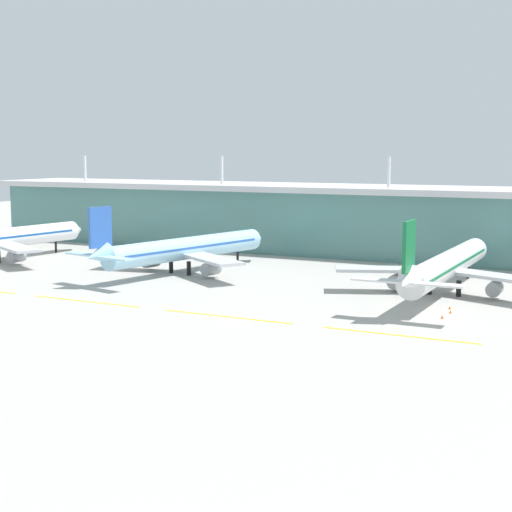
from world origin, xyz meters
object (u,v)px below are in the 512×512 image
Objects in this scene: safety_cone_right_wingtip at (442,317)px; safety_cone_nose_front at (450,307)px; airliner_near_middle at (184,249)px; airliner_far_middle at (446,266)px; safety_cone_left_wingtip at (450,312)px.

safety_cone_nose_front is at bearing 94.67° from safety_cone_right_wingtip.
airliner_near_middle is at bearing 161.27° from safety_cone_right_wingtip.
safety_cone_nose_front and safety_cone_right_wingtip have the same top height.
safety_cone_left_wingtip is (5.64, -19.95, -6.11)m from airliner_far_middle.
airliner_near_middle is 91.31× the size of safety_cone_right_wingtip.
airliner_far_middle reaches higher than safety_cone_right_wingtip.
airliner_near_middle is 76.17m from safety_cone_left_wingtip.
airliner_far_middle is 17.69m from safety_cone_nose_front.
airliner_near_middle is 0.89× the size of airliner_far_middle.
airliner_near_middle reaches higher than safety_cone_right_wingtip.
safety_cone_nose_front is 1.00× the size of safety_cone_right_wingtip.
safety_cone_left_wingtip is 1.00× the size of safety_cone_right_wingtip.
airliner_near_middle is 91.31× the size of safety_cone_nose_front.
airliner_near_middle reaches higher than safety_cone_nose_front.
safety_cone_right_wingtip is at bearing -18.73° from airliner_near_middle.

